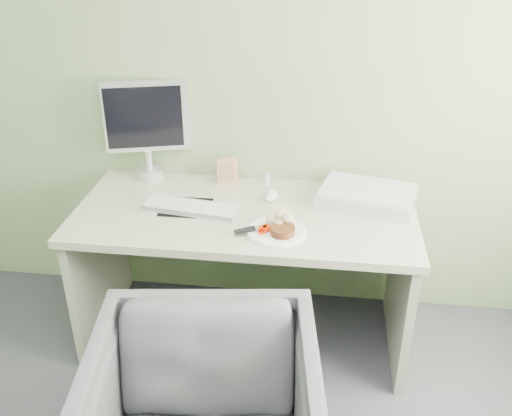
# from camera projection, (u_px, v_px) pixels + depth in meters

# --- Properties ---
(wall_back) EXTENTS (3.50, 0.00, 3.50)m
(wall_back) POSITION_uv_depth(u_px,v_px,m) (255.00, 60.00, 2.71)
(wall_back) COLOR gray
(wall_back) RESTS_ON floor
(desk) EXTENTS (1.60, 0.75, 0.73)m
(desk) POSITION_uv_depth(u_px,v_px,m) (245.00, 244.00, 2.76)
(desk) COLOR #B2A895
(desk) RESTS_ON floor
(plate) EXTENTS (0.26, 0.26, 0.01)m
(plate) POSITION_uv_depth(u_px,v_px,m) (277.00, 232.00, 2.50)
(plate) COLOR white
(plate) RESTS_ON desk
(steak) EXTENTS (0.13, 0.13, 0.03)m
(steak) POSITION_uv_depth(u_px,v_px,m) (283.00, 231.00, 2.46)
(steak) COLOR black
(steak) RESTS_ON plate
(potato_pile) EXTENTS (0.11, 0.09, 0.06)m
(potato_pile) POSITION_uv_depth(u_px,v_px,m) (283.00, 218.00, 2.53)
(potato_pile) COLOR tan
(potato_pile) RESTS_ON plate
(carrot_heap) EXTENTS (0.07, 0.07, 0.04)m
(carrot_heap) POSITION_uv_depth(u_px,v_px,m) (265.00, 228.00, 2.47)
(carrot_heap) COLOR red
(carrot_heap) RESTS_ON plate
(steak_knife) EXTENTS (0.22, 0.14, 0.02)m
(steak_knife) POSITION_uv_depth(u_px,v_px,m) (253.00, 229.00, 2.48)
(steak_knife) COLOR silver
(steak_knife) RESTS_ON plate
(mousepad) EXTENTS (0.23, 0.21, 0.00)m
(mousepad) POSITION_uv_depth(u_px,v_px,m) (186.00, 207.00, 2.71)
(mousepad) COLOR black
(mousepad) RESTS_ON desk
(keyboard) EXTENTS (0.46, 0.19, 0.02)m
(keyboard) POSITION_uv_depth(u_px,v_px,m) (191.00, 207.00, 2.68)
(keyboard) COLOR white
(keyboard) RESTS_ON desk
(computer_mouse) EXTENTS (0.07, 0.12, 0.04)m
(computer_mouse) POSITION_uv_depth(u_px,v_px,m) (271.00, 196.00, 2.78)
(computer_mouse) COLOR white
(computer_mouse) RESTS_ON desk
(photo_frame) EXTENTS (0.11, 0.06, 0.14)m
(photo_frame) POSITION_uv_depth(u_px,v_px,m) (227.00, 170.00, 2.92)
(photo_frame) COLOR #9A7F47
(photo_frame) RESTS_ON desk
(eyedrop_bottle) EXTENTS (0.03, 0.03, 0.07)m
(eyedrop_bottle) POSITION_uv_depth(u_px,v_px,m) (267.00, 179.00, 2.91)
(eyedrop_bottle) COLOR white
(eyedrop_bottle) RESTS_ON desk
(scanner) EXTENTS (0.50, 0.39, 0.07)m
(scanner) POSITION_uv_depth(u_px,v_px,m) (367.00, 197.00, 2.73)
(scanner) COLOR silver
(scanner) RESTS_ON desk
(monitor) EXTENTS (0.42, 0.17, 0.51)m
(monitor) POSITION_uv_depth(u_px,v_px,m) (147.00, 125.00, 2.87)
(monitor) COLOR silver
(monitor) RESTS_ON desk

